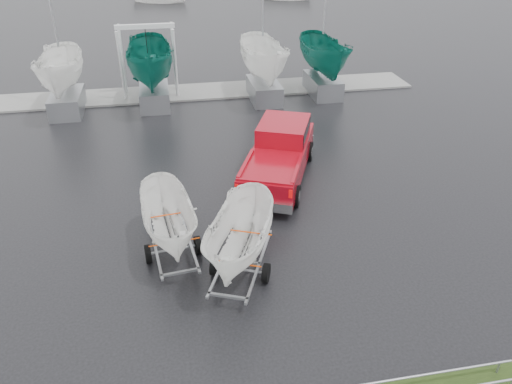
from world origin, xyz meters
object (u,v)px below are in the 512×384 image
trailer_hitched (241,198)px  boat_hoist (147,50)px  trailer_parked (166,184)px  pickup_truck (280,151)px

trailer_hitched → boat_hoist: size_ratio=1.21×
trailer_hitched → boat_hoist: trailer_hitched is taller
trailer_parked → boat_hoist: trailer_parked is taller
pickup_truck → trailer_hitched: (-2.61, -6.12, 1.63)m
pickup_truck → trailer_parked: 6.80m
pickup_truck → trailer_parked: size_ratio=1.37×
pickup_truck → trailer_parked: bearing=-111.6°
trailer_hitched → trailer_parked: size_ratio=1.04×
boat_hoist → trailer_hitched: bearing=-81.5°
pickup_truck → trailer_hitched: size_ratio=1.32×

